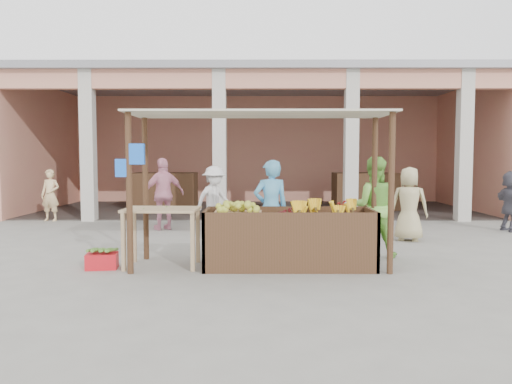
{
  "coord_description": "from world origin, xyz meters",
  "views": [
    {
      "loc": [
        0.01,
        -7.65,
        1.7
      ],
      "look_at": [
        -0.01,
        1.2,
        1.09
      ],
      "focal_mm": 35.0,
      "sensor_mm": 36.0,
      "label": 1
    }
  ],
  "objects_px": {
    "fruit_stall": "(289,241)",
    "vendor_green": "(373,204)",
    "vendor_blue": "(271,205)",
    "motorcycle": "(319,221)",
    "side_table": "(162,217)",
    "red_crate": "(102,261)"
  },
  "relations": [
    {
      "from": "red_crate",
      "to": "vendor_green",
      "type": "distance_m",
      "value": 4.53
    },
    {
      "from": "fruit_stall",
      "to": "vendor_green",
      "type": "relative_size",
      "value": 1.44
    },
    {
      "from": "vendor_green",
      "to": "fruit_stall",
      "type": "bearing_deg",
      "value": 38.82
    },
    {
      "from": "red_crate",
      "to": "vendor_green",
      "type": "xyz_separation_m",
      "value": [
        4.36,
        0.95,
        0.78
      ]
    },
    {
      "from": "vendor_blue",
      "to": "vendor_green",
      "type": "xyz_separation_m",
      "value": [
        1.75,
        -0.01,
        0.02
      ]
    },
    {
      "from": "vendor_green",
      "to": "motorcycle",
      "type": "relative_size",
      "value": 1.04
    },
    {
      "from": "vendor_blue",
      "to": "side_table",
      "type": "bearing_deg",
      "value": 11.03
    },
    {
      "from": "fruit_stall",
      "to": "vendor_blue",
      "type": "distance_m",
      "value": 1.0
    },
    {
      "from": "vendor_blue",
      "to": "motorcycle",
      "type": "height_order",
      "value": "vendor_blue"
    },
    {
      "from": "side_table",
      "to": "red_crate",
      "type": "relative_size",
      "value": 2.52
    },
    {
      "from": "vendor_green",
      "to": "side_table",
      "type": "bearing_deg",
      "value": 22.73
    },
    {
      "from": "fruit_stall",
      "to": "motorcycle",
      "type": "distance_m",
      "value": 2.14
    },
    {
      "from": "red_crate",
      "to": "vendor_green",
      "type": "bearing_deg",
      "value": 4.19
    },
    {
      "from": "vendor_green",
      "to": "vendor_blue",
      "type": "bearing_deg",
      "value": 9.38
    },
    {
      "from": "motorcycle",
      "to": "side_table",
      "type": "bearing_deg",
      "value": 150.48
    },
    {
      "from": "fruit_stall",
      "to": "vendor_blue",
      "type": "relative_size",
      "value": 1.47
    },
    {
      "from": "fruit_stall",
      "to": "vendor_blue",
      "type": "xyz_separation_m",
      "value": [
        -0.26,
        0.84,
        0.49
      ]
    },
    {
      "from": "fruit_stall",
      "to": "motorcycle",
      "type": "xyz_separation_m",
      "value": [
        0.72,
        2.01,
        0.05
      ]
    },
    {
      "from": "vendor_green",
      "to": "motorcycle",
      "type": "xyz_separation_m",
      "value": [
        -0.77,
        1.18,
        -0.45
      ]
    },
    {
      "from": "side_table",
      "to": "motorcycle",
      "type": "relative_size",
      "value": 0.67
    },
    {
      "from": "side_table",
      "to": "motorcycle",
      "type": "bearing_deg",
      "value": 38.32
    },
    {
      "from": "fruit_stall",
      "to": "red_crate",
      "type": "bearing_deg",
      "value": -177.56
    }
  ]
}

